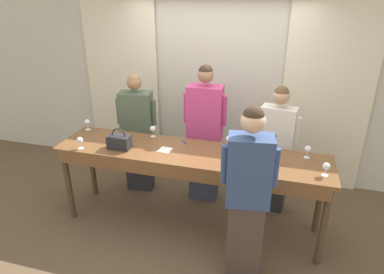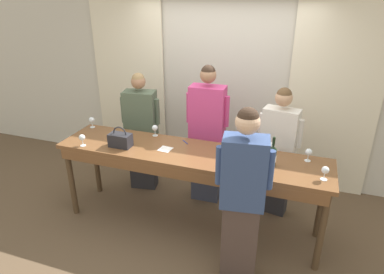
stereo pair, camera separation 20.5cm
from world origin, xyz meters
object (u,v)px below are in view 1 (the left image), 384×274
at_px(wine_glass_front_right, 326,167).
at_px(guest_olive_jacket, 138,133).
at_px(guest_pink_top, 205,135).
at_px(guest_cream_sweater, 275,149).
at_px(wine_glass_front_mid, 308,149).
at_px(wine_glass_center_right, 87,122).
at_px(wine_glass_front_left, 80,141).
at_px(handbag, 119,142).
at_px(wine_glass_back_left, 271,144).
at_px(tasting_bar, 190,161).
at_px(wine_bottle, 273,154).
at_px(wine_glass_center_mid, 229,139).
at_px(host_pouring, 247,195).
at_px(wine_glass_center_left, 153,129).

height_order(wine_glass_front_right, guest_olive_jacket, guest_olive_jacket).
height_order(guest_pink_top, guest_cream_sweater, guest_pink_top).
relative_size(wine_glass_front_mid, wine_glass_center_right, 1.00).
bearing_deg(wine_glass_front_left, handbag, 16.69).
xyz_separation_m(wine_glass_front_mid, guest_cream_sweater, (-0.34, 0.40, -0.23)).
relative_size(handbag, wine_glass_center_right, 1.82).
bearing_deg(wine_glass_center_right, handbag, -31.03).
bearing_deg(wine_glass_back_left, wine_glass_center_right, 179.50).
height_order(tasting_bar, wine_glass_center_right, wine_glass_center_right).
distance_m(wine_bottle, wine_glass_front_mid, 0.42).
bearing_deg(guest_cream_sweater, guest_pink_top, -180.00).
bearing_deg(wine_glass_back_left, guest_pink_top, 156.31).
height_order(wine_glass_front_right, wine_glass_back_left, same).
xyz_separation_m(tasting_bar, guest_pink_top, (0.02, 0.63, 0.05)).
height_order(wine_glass_center_mid, guest_pink_top, guest_pink_top).
relative_size(wine_glass_front_left, host_pouring, 0.08).
bearing_deg(host_pouring, wine_glass_center_mid, 111.58).
bearing_deg(guest_olive_jacket, wine_bottle, -19.35).
height_order(wine_glass_center_left, wine_glass_back_left, same).
relative_size(wine_glass_front_mid, wine_glass_back_left, 1.00).
bearing_deg(wine_glass_front_mid, guest_cream_sweater, 129.92).
bearing_deg(wine_glass_center_left, wine_glass_front_left, -141.22).
distance_m(tasting_bar, wine_glass_center_right, 1.47).
distance_m(wine_glass_back_left, guest_olive_jacket, 1.82).
height_order(guest_cream_sweater, host_pouring, host_pouring).
relative_size(wine_glass_front_mid, wine_glass_front_right, 1.00).
bearing_deg(wine_glass_front_left, wine_glass_center_right, 113.20).
distance_m(wine_glass_front_left, wine_glass_center_right, 0.56).
xyz_separation_m(tasting_bar, wine_glass_center_right, (-1.43, 0.28, 0.20)).
bearing_deg(guest_cream_sweater, wine_glass_back_left, -97.38).
xyz_separation_m(wine_glass_front_right, guest_olive_jacket, (-2.31, 0.75, -0.24)).
xyz_separation_m(handbag, wine_glass_center_right, (-0.64, 0.38, 0.02)).
distance_m(handbag, wine_glass_center_left, 0.47).
xyz_separation_m(handbag, wine_glass_front_left, (-0.42, -0.13, 0.02)).
relative_size(guest_pink_top, host_pouring, 1.03).
bearing_deg(tasting_bar, guest_pink_top, 88.63).
distance_m(tasting_bar, wine_glass_back_left, 0.92).
bearing_deg(wine_glass_front_right, wine_bottle, 167.30).
height_order(wine_glass_front_left, guest_pink_top, guest_pink_top).
xyz_separation_m(guest_olive_jacket, guest_cream_sweater, (1.81, 0.00, 0.00)).
relative_size(wine_glass_front_left, guest_olive_jacket, 0.08).
distance_m(handbag, wine_glass_back_left, 1.69).
height_order(tasting_bar, guest_cream_sweater, guest_cream_sweater).
relative_size(guest_cream_sweater, host_pouring, 0.92).
bearing_deg(guest_olive_jacket, wine_glass_back_left, -11.78).
bearing_deg(guest_olive_jacket, tasting_bar, -34.79).
distance_m(wine_glass_front_mid, wine_glass_center_mid, 0.85).
bearing_deg(tasting_bar, guest_cream_sweater, 35.04).
height_order(wine_glass_center_mid, wine_glass_back_left, same).
bearing_deg(guest_pink_top, wine_glass_front_right, -28.38).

